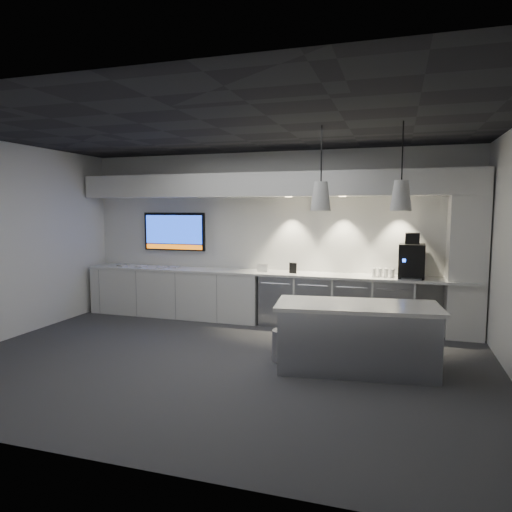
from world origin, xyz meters
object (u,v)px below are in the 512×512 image
(bin, at_px, (283,345))
(wall_tv, at_px, (174,232))
(island, at_px, (357,337))
(coffee_machine, at_px, (412,259))

(bin, bearing_deg, wall_tv, 141.07)
(island, bearing_deg, coffee_machine, 64.60)
(wall_tv, distance_m, bin, 3.70)
(wall_tv, relative_size, island, 0.61)
(island, distance_m, coffee_machine, 2.24)
(wall_tv, relative_size, coffee_machine, 1.74)
(bin, bearing_deg, island, -4.59)
(island, bearing_deg, wall_tv, 141.53)
(wall_tv, xyz_separation_m, island, (3.63, -2.24, -1.14))
(wall_tv, height_order, coffee_machine, wall_tv)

